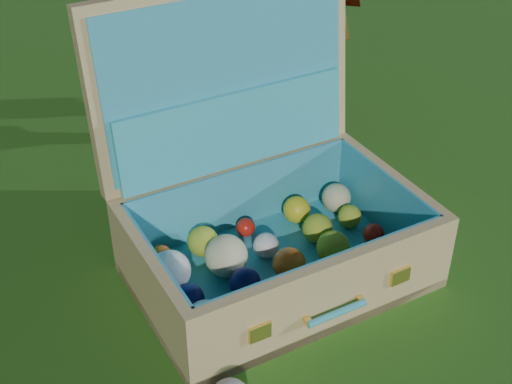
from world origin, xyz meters
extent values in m
plane|color=#215114|center=(0.00, 0.00, 0.00)|extent=(60.00, 60.00, 0.00)
cube|color=tan|center=(-0.18, 0.15, 0.01)|extent=(0.74, 0.55, 0.02)
cube|color=tan|center=(-0.21, -0.06, 0.10)|extent=(0.68, 0.12, 0.20)
cube|color=tan|center=(-0.15, 0.36, 0.10)|extent=(0.68, 0.12, 0.20)
cube|color=tan|center=(-0.50, 0.20, 0.10)|extent=(0.08, 0.40, 0.20)
cube|color=tan|center=(0.15, 0.11, 0.10)|extent=(0.08, 0.40, 0.20)
cube|color=teal|center=(-0.18, 0.15, 0.03)|extent=(0.68, 0.49, 0.01)
cube|color=teal|center=(-0.21, -0.04, 0.11)|extent=(0.62, 0.10, 0.18)
cube|color=teal|center=(-0.15, 0.35, 0.11)|extent=(0.62, 0.10, 0.18)
cube|color=teal|center=(-0.49, 0.20, 0.11)|extent=(0.07, 0.40, 0.18)
cube|color=teal|center=(0.13, 0.11, 0.11)|extent=(0.07, 0.40, 0.18)
cube|color=tan|center=(-0.14, 0.42, 0.43)|extent=(0.69, 0.19, 0.45)
cube|color=teal|center=(-0.14, 0.40, 0.43)|extent=(0.63, 0.15, 0.40)
cube|color=#38A8B7|center=(-0.14, 0.38, 0.30)|extent=(0.61, 0.13, 0.19)
cube|color=#F2C659|center=(-0.39, -0.05, 0.10)|extent=(0.05, 0.02, 0.04)
cube|color=#F2C659|center=(-0.03, -0.10, 0.10)|extent=(0.05, 0.02, 0.04)
cylinder|color=#38A8B7|center=(-0.21, -0.09, 0.08)|extent=(0.15, 0.04, 0.02)
cube|color=#F2C659|center=(-0.28, -0.07, 0.08)|extent=(0.02, 0.02, 0.01)
cube|color=#F2C659|center=(-0.15, -0.09, 0.08)|extent=(0.02, 0.02, 0.01)
sphere|color=silver|center=(-0.45, 0.06, 0.08)|extent=(0.10, 0.10, 0.10)
sphere|color=gold|center=(-0.33, 0.03, 0.08)|extent=(0.09, 0.09, 0.09)
sphere|color=#A7B92D|center=(-0.19, 0.01, 0.07)|extent=(0.08, 0.08, 0.08)
sphere|color=#A7B92D|center=(-0.08, -0.02, 0.07)|extent=(0.08, 0.08, 0.08)
sphere|color=#FF6115|center=(0.06, -0.02, 0.07)|extent=(0.07, 0.07, 0.07)
sphere|color=#0D0F44|center=(-0.44, 0.15, 0.07)|extent=(0.08, 0.08, 0.08)
sphere|color=#0D0F44|center=(-0.30, 0.12, 0.07)|extent=(0.07, 0.07, 0.07)
sphere|color=#FF6115|center=(-0.18, 0.11, 0.07)|extent=(0.08, 0.08, 0.08)
sphere|color=#A7B92D|center=(-0.06, 0.09, 0.07)|extent=(0.08, 0.08, 0.08)
sphere|color=red|center=(0.07, 0.08, 0.06)|extent=(0.06, 0.06, 0.06)
sphere|color=silver|center=(-0.42, 0.25, 0.08)|extent=(0.10, 0.10, 0.10)
sphere|color=beige|center=(-0.29, 0.21, 0.08)|extent=(0.10, 0.10, 0.10)
sphere|color=silver|center=(-0.18, 0.21, 0.06)|extent=(0.06, 0.06, 0.06)
sphere|color=#A7B92D|center=(-0.03, 0.18, 0.07)|extent=(0.08, 0.08, 0.08)
sphere|color=#A7B92D|center=(0.07, 0.17, 0.06)|extent=(0.06, 0.06, 0.06)
sphere|color=#FF6115|center=(-0.40, 0.33, 0.06)|extent=(0.05, 0.05, 0.05)
sphere|color=#A7B92D|center=(-0.30, 0.31, 0.07)|extent=(0.08, 0.08, 0.08)
sphere|color=red|center=(-0.17, 0.30, 0.06)|extent=(0.05, 0.05, 0.05)
sphere|color=gold|center=(-0.02, 0.27, 0.07)|extent=(0.07, 0.07, 0.07)
sphere|color=beige|center=(0.10, 0.25, 0.07)|extent=(0.08, 0.08, 0.08)
camera|label=1|loc=(-1.03, -0.87, 1.16)|focal=50.00mm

